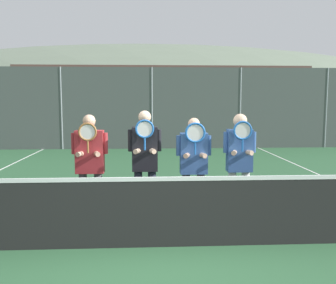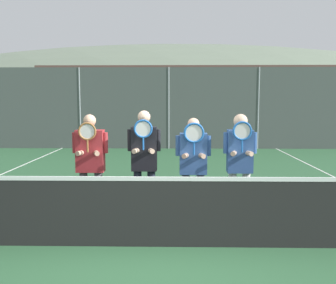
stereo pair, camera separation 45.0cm
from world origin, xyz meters
The scene contains 13 objects.
ground_plane centered at (0.00, 0.00, 0.00)m, with size 120.00×120.00×0.00m, color #2D5B38.
hill_distant centered at (0.00, 64.12, 0.00)m, with size 114.51×63.62×22.27m.
clubhouse_building centered at (0.80, 19.80, 2.03)m, with size 17.55×5.50×4.01m.
fence_back centered at (0.00, 10.46, 1.67)m, with size 22.14×0.06×3.34m.
tennis_net centered at (0.00, 0.00, 0.51)m, with size 12.01×0.09×1.09m.
player_leftmost centered at (-1.10, 0.98, 1.06)m, with size 0.58×0.34×1.80m.
player_center_left centered at (-0.22, 0.96, 1.09)m, with size 0.54×0.34×1.86m.
player_center_right centered at (0.57, 0.97, 1.03)m, with size 0.57×0.34×1.74m.
player_rightmost centered at (1.32, 0.96, 1.07)m, with size 0.54×0.34×1.81m.
car_far_left centered at (-6.43, 13.27, 0.86)m, with size 4.33×2.08×1.67m.
car_left_of_center centered at (-1.59, 13.23, 0.91)m, with size 4.17×2.06×1.79m.
car_center centered at (3.21, 13.22, 0.89)m, with size 4.27×2.05×1.73m.
car_right_of_center centered at (8.17, 13.63, 0.94)m, with size 4.47×2.10×1.85m.
Camera 1 is at (-0.17, -4.99, 2.04)m, focal length 40.00 mm.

